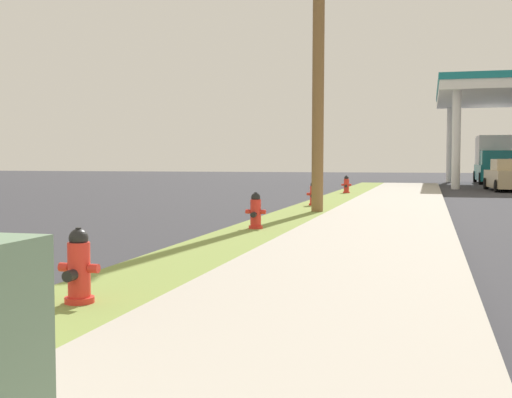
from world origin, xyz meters
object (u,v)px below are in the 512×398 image
at_px(fire_hydrant_nearest, 79,270).
at_px(fire_hydrant_fourth, 346,185).
at_px(truck_teal_at_forecourt, 493,161).
at_px(fire_hydrant_second, 256,213).
at_px(car_tan_by_near_pump, 510,176).
at_px(fire_hydrant_third, 313,195).
at_px(utility_pole_midground, 319,34).

relative_size(fire_hydrant_nearest, fire_hydrant_fourth, 1.00).
distance_m(fire_hydrant_fourth, truck_teal_at_forecourt, 19.18).
bearing_deg(fire_hydrant_second, car_tan_by_near_pump, 71.32).
xyz_separation_m(fire_hydrant_third, truck_teal_at_forecourt, (7.51, 25.61, 1.04)).
relative_size(utility_pole_midground, truck_teal_at_forecourt, 1.47).
distance_m(fire_hydrant_third, truck_teal_at_forecourt, 26.71).
xyz_separation_m(fire_hydrant_fourth, truck_teal_at_forecourt, (7.46, 17.64, 1.04)).
height_order(fire_hydrant_nearest, utility_pole_midground, utility_pole_midground).
distance_m(fire_hydrant_third, utility_pole_midground, 5.13).
height_order(fire_hydrant_third, fire_hydrant_fourth, same).
relative_size(fire_hydrant_nearest, fire_hydrant_second, 1.00).
distance_m(fire_hydrant_nearest, truck_teal_at_forecourt, 40.72).
height_order(fire_hydrant_third, truck_teal_at_forecourt, truck_teal_at_forecourt).
xyz_separation_m(fire_hydrant_nearest, fire_hydrant_third, (-0.15, 14.43, 0.00)).
relative_size(fire_hydrant_second, car_tan_by_near_pump, 0.16).
bearing_deg(fire_hydrant_third, fire_hydrant_nearest, -89.40).
bearing_deg(truck_teal_at_forecourt, utility_pole_midground, -103.92).
xyz_separation_m(fire_hydrant_second, fire_hydrant_third, (-0.04, 7.18, 0.00)).
distance_m(fire_hydrant_third, car_tan_by_near_pump, 16.09).
xyz_separation_m(fire_hydrant_fourth, car_tan_by_near_pump, (7.26, 6.36, 0.28)).
relative_size(fire_hydrant_nearest, utility_pole_midground, 0.08).
bearing_deg(fire_hydrant_second, fire_hydrant_third, 90.29).
bearing_deg(fire_hydrant_second, utility_pole_midground, 83.82).
xyz_separation_m(fire_hydrant_nearest, fire_hydrant_fourth, (-0.10, 22.40, 0.00)).
height_order(fire_hydrant_nearest, fire_hydrant_second, same).
bearing_deg(fire_hydrant_third, fire_hydrant_second, -89.71).
relative_size(car_tan_by_near_pump, truck_teal_at_forecourt, 0.72).
bearing_deg(fire_hydrant_nearest, fire_hydrant_third, 90.60).
height_order(fire_hydrant_fourth, utility_pole_midground, utility_pole_midground).
bearing_deg(fire_hydrant_second, fire_hydrant_fourth, 89.94).
bearing_deg(car_tan_by_near_pump, fire_hydrant_fourth, -138.78).
xyz_separation_m(fire_hydrant_nearest, car_tan_by_near_pump, (7.16, 28.76, 0.28)).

